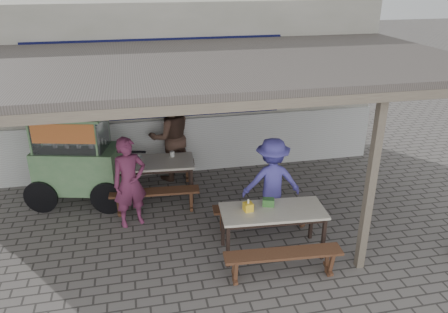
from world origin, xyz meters
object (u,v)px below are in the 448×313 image
(condiment_jar, at_px, (172,154))
(condiment_bowl, at_px, (137,158))
(bench_left_street, at_px, (155,196))
(bench_right_street, at_px, (283,259))
(patron_street_side, at_px, (130,182))
(table_right, at_px, (273,214))
(bench_right_wall, at_px, (263,211))
(table_left, at_px, (154,165))
(bench_left_wall, at_px, (155,168))
(patron_wall_side, at_px, (171,137))
(patron_right_table, at_px, (272,181))
(tissue_box, at_px, (248,207))
(donation_box, at_px, (268,202))
(vendor_cart, at_px, (76,157))

(condiment_jar, xyz_separation_m, condiment_bowl, (-0.67, -0.01, -0.02))
(bench_left_street, bearing_deg, condiment_jar, 66.62)
(bench_right_street, height_order, patron_street_side, patron_street_side)
(bench_left_street, height_order, condiment_jar, condiment_jar)
(table_right, xyz_separation_m, patron_street_side, (-2.09, 1.30, 0.12))
(bench_right_wall, bearing_deg, bench_right_street, -90.00)
(bench_right_wall, bearing_deg, table_left, 142.00)
(bench_left_wall, relative_size, bench_right_street, 0.95)
(bench_right_wall, bearing_deg, bench_left_street, 156.24)
(bench_left_wall, height_order, condiment_bowl, condiment_bowl)
(bench_right_street, xyz_separation_m, condiment_jar, (-1.22, 3.01, 0.45))
(bench_left_street, relative_size, bench_left_wall, 1.00)
(bench_right_street, distance_m, bench_right_wall, 1.32)
(bench_right_wall, bearing_deg, patron_wall_side, 123.08)
(patron_right_table, bearing_deg, patron_street_side, -4.54)
(tissue_box, relative_size, donation_box, 0.73)
(table_left, bearing_deg, condiment_bowl, 154.89)
(patron_right_table, bearing_deg, bench_right_wall, 51.59)
(bench_left_street, height_order, patron_right_table, patron_right_table)
(patron_wall_side, bearing_deg, bench_left_wall, 17.02)
(bench_left_wall, bearing_deg, bench_right_wall, -48.29)
(table_left, distance_m, vendor_cart, 1.41)
(table_left, xyz_separation_m, patron_street_side, (-0.45, -0.88, 0.12))
(donation_box, relative_size, condiment_jar, 1.79)
(table_right, distance_m, donation_box, 0.20)
(donation_box, relative_size, condiment_bowl, 0.84)
(table_left, distance_m, bench_left_street, 0.70)
(bench_left_wall, distance_m, condiment_jar, 0.71)
(condiment_bowl, bearing_deg, bench_right_street, -57.83)
(patron_wall_side, relative_size, donation_box, 10.43)
(table_right, bearing_deg, patron_right_table, 77.47)
(bench_right_wall, xyz_separation_m, donation_box, (-0.08, -0.52, 0.46))
(patron_wall_side, bearing_deg, patron_street_side, 52.11)
(bench_right_street, bearing_deg, vendor_cart, 139.64)
(table_left, relative_size, bench_left_wall, 0.96)
(bench_left_street, relative_size, patron_street_side, 1.01)
(bench_left_wall, bearing_deg, bench_right_street, -61.69)
(table_left, distance_m, tissue_box, 2.47)
(patron_wall_side, bearing_deg, tissue_box, 95.58)
(table_right, bearing_deg, patron_wall_side, 116.68)
(bench_left_street, height_order, patron_wall_side, patron_wall_side)
(patron_wall_side, bearing_deg, bench_right_street, 97.20)
(bench_right_street, xyz_separation_m, patron_right_table, (0.31, 1.54, 0.43))
(bench_left_wall, bearing_deg, table_left, -90.00)
(vendor_cart, bearing_deg, condiment_jar, 17.05)
(table_left, xyz_separation_m, tissue_box, (1.26, -2.12, 0.14))
(bench_left_street, relative_size, condiment_jar, 16.21)
(vendor_cart, bearing_deg, patron_right_table, -8.80)
(vendor_cart, xyz_separation_m, donation_box, (2.99, -2.13, -0.13))
(table_left, distance_m, table_right, 2.73)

